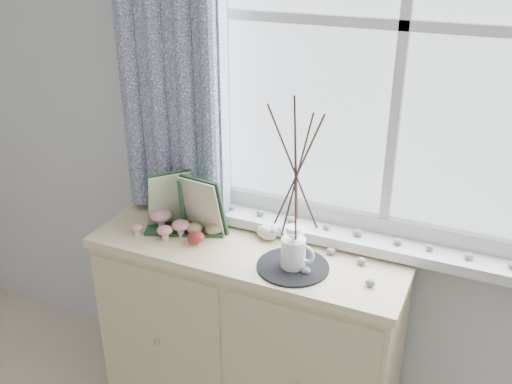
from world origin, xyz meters
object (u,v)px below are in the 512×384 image
botanical_book (180,206)px  toadstool_cluster (165,222)px  sideboard (249,335)px  twig_pitcher (296,169)px

botanical_book → toadstool_cluster: size_ratio=1.64×
sideboard → twig_pitcher: size_ratio=1.83×
toadstool_cluster → twig_pitcher: bearing=-3.2°
sideboard → toadstool_cluster: size_ratio=5.49×
toadstool_cluster → sideboard: bearing=7.6°
botanical_book → sideboard: bearing=-14.2°
twig_pitcher → sideboard: bearing=171.1°
sideboard → toadstool_cluster: (-0.34, -0.05, 0.47)m
sideboard → botanical_book: botanical_book is taller
botanical_book → toadstool_cluster: bearing=170.0°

